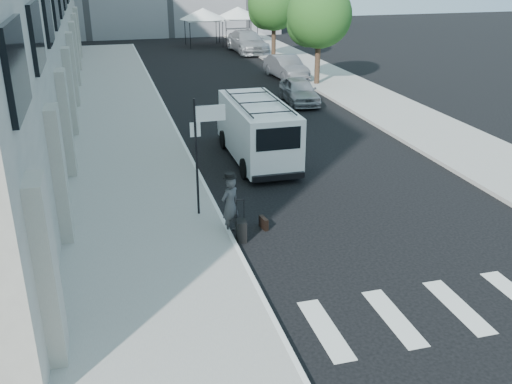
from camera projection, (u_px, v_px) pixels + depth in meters
ground at (318, 257)px, 14.95m from camera, size 120.00×120.00×0.00m
sidewalk_left at (121, 114)px, 28.14m from camera, size 4.50×48.00×0.15m
sidewalk_right at (338, 83)px, 34.94m from camera, size 4.00×56.00×0.15m
sign_pole at (204, 132)px, 16.21m from camera, size 1.03×0.07×3.50m
tree_near at (317, 18)px, 33.21m from camera, size 3.80×3.83×6.03m
tree_far at (272, 6)px, 41.23m from camera, size 3.80×3.83×6.03m
tent_left at (203, 14)px, 48.74m from camera, size 4.00×4.00×3.20m
tent_right at (238, 12)px, 49.97m from camera, size 4.00×4.00×3.20m
businessman at (230, 205)px, 15.95m from camera, size 0.74×0.67×1.69m
briefcase at (264, 223)px, 16.45m from camera, size 0.18×0.45×0.34m
suitcase at (241, 230)px, 15.70m from camera, size 0.30×0.44×1.16m
cargo_van at (257, 130)px, 21.72m from camera, size 2.16×5.97×2.24m
parked_car_a at (299, 91)px, 30.29m from camera, size 1.93×4.08×1.35m
parked_car_b at (286, 67)px, 36.38m from camera, size 1.88×4.51×1.45m
parked_car_c at (247, 42)px, 46.27m from camera, size 2.64×5.95×1.70m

